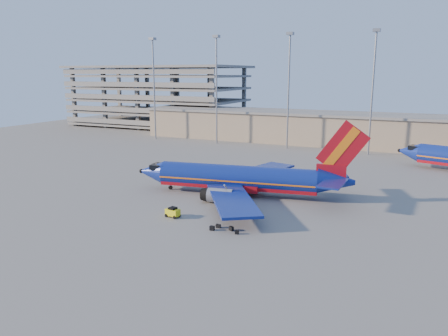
{
  "coord_description": "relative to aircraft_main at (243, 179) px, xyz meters",
  "views": [
    {
      "loc": [
        27.26,
        -60.75,
        18.95
      ],
      "look_at": [
        -1.79,
        1.22,
        4.0
      ],
      "focal_mm": 35.0,
      "sensor_mm": 36.0,
      "label": 1
    }
  ],
  "objects": [
    {
      "name": "terminal_building",
      "position": [
        8.4,
        57.06,
        1.68
      ],
      "size": [
        122.0,
        16.0,
        8.5
      ],
      "color": "gray",
      "rests_on": "ground"
    },
    {
      "name": "parking_garage",
      "position": [
        -63.6,
        73.11,
        9.09
      ],
      "size": [
        62.0,
        32.0,
        21.4
      ],
      "color": "slate",
      "rests_on": "ground"
    },
    {
      "name": "baggage_tug",
      "position": [
        -4.29,
        -14.04,
        -1.93
      ],
      "size": [
        2.03,
        1.4,
        1.36
      ],
      "rotation": [
        0.0,
        0.0,
        -0.14
      ],
      "color": "yellow",
      "rests_on": "ground"
    },
    {
      "name": "light_mast_row",
      "position": [
        3.4,
        45.06,
        14.91
      ],
      "size": [
        101.6,
        1.6,
        28.65
      ],
      "color": "gray",
      "rests_on": "ground"
    },
    {
      "name": "luggage_pile",
      "position": [
        4.02,
        -15.81,
        -2.38
      ],
      "size": [
        3.87,
        1.51,
        0.55
      ],
      "color": "black",
      "rests_on": "ground"
    },
    {
      "name": "ground",
      "position": [
        -1.6,
        -0.94,
        -2.64
      ],
      "size": [
        220.0,
        220.0,
        0.0
      ],
      "primitive_type": "plane",
      "color": "slate",
      "rests_on": "ground"
    },
    {
      "name": "aircraft_main",
      "position": [
        0.0,
        0.0,
        0.0
      ],
      "size": [
        36.29,
        34.64,
        12.36
      ],
      "rotation": [
        0.0,
        0.0,
        0.16
      ],
      "color": "navy",
      "rests_on": "ground"
    }
  ]
}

